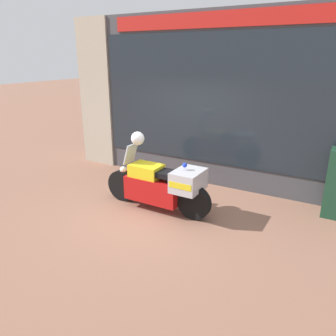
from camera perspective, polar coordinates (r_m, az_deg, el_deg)
The scene contains 5 objects.
ground_plane at distance 6.63m, azimuth -2.39°, elevation -7.10°, with size 60.00×60.00×0.00m, color #8E604C.
shop_building at distance 7.98m, azimuth 2.29°, elevation 11.90°, with size 6.94×0.55×3.85m.
window_display at distance 7.96m, azimuth 7.97°, elevation 0.97°, with size 5.48×0.30×2.00m.
paramedic_motorcycle at distance 6.36m, azimuth -1.10°, elevation -2.94°, with size 2.33×0.67×1.27m.
white_helmet at distance 6.38m, azimuth -5.30°, elevation 5.16°, with size 0.26×0.26×0.26m, color white.
Camera 1 is at (3.19, -5.03, 2.92)m, focal length 35.00 mm.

